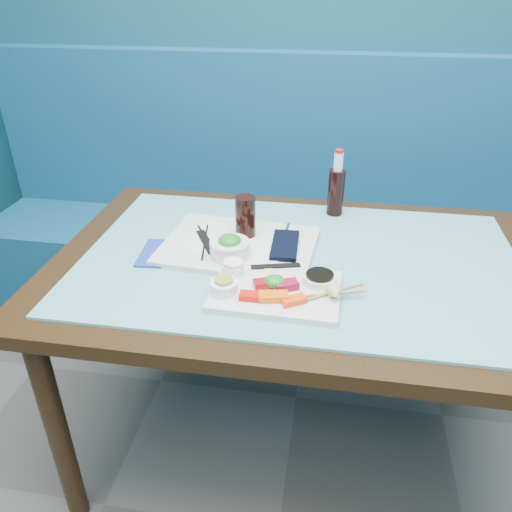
% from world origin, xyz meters
% --- Properties ---
extents(booth_bench, '(3.00, 0.56, 1.17)m').
position_xyz_m(booth_bench, '(0.00, 2.29, 0.37)').
color(booth_bench, navy).
rests_on(booth_bench, ground).
extents(dining_table, '(1.40, 0.90, 0.75)m').
position_xyz_m(dining_table, '(0.00, 1.45, 0.67)').
color(dining_table, black).
rests_on(dining_table, ground).
extents(glass_top, '(1.22, 0.76, 0.01)m').
position_xyz_m(glass_top, '(0.00, 1.45, 0.75)').
color(glass_top, '#5AADB5').
rests_on(glass_top, dining_table).
extents(sashimi_plate, '(0.32, 0.23, 0.02)m').
position_xyz_m(sashimi_plate, '(-0.04, 1.26, 0.77)').
color(sashimi_plate, silver).
rests_on(sashimi_plate, glass_top).
extents(salmon_left, '(0.06, 0.03, 0.02)m').
position_xyz_m(salmon_left, '(-0.09, 1.21, 0.78)').
color(salmon_left, red).
rests_on(salmon_left, sashimi_plate).
extents(salmon_mid, '(0.08, 0.05, 0.02)m').
position_xyz_m(salmon_mid, '(-0.04, 1.21, 0.78)').
color(salmon_mid, '#FF5F0A').
rests_on(salmon_mid, sashimi_plate).
extents(salmon_right, '(0.07, 0.06, 0.01)m').
position_xyz_m(salmon_right, '(0.01, 1.21, 0.78)').
color(salmon_right, '#FF430A').
rests_on(salmon_right, sashimi_plate).
extents(tuna_left, '(0.06, 0.05, 0.02)m').
position_xyz_m(tuna_left, '(-0.07, 1.27, 0.78)').
color(tuna_left, maroon).
rests_on(tuna_left, sashimi_plate).
extents(tuna_right, '(0.07, 0.06, 0.02)m').
position_xyz_m(tuna_right, '(-0.02, 1.27, 0.78)').
color(tuna_right, maroon).
rests_on(tuna_right, sashimi_plate).
extents(seaweed_garnish, '(0.06, 0.06, 0.03)m').
position_xyz_m(seaweed_garnish, '(-0.05, 1.27, 0.79)').
color(seaweed_garnish, '#1E7E1D').
rests_on(seaweed_garnish, sashimi_plate).
extents(ramekin_wasabi, '(0.09, 0.09, 0.03)m').
position_xyz_m(ramekin_wasabi, '(-0.17, 1.23, 0.79)').
color(ramekin_wasabi, white).
rests_on(ramekin_wasabi, sashimi_plate).
extents(wasabi_fill, '(0.05, 0.05, 0.01)m').
position_xyz_m(wasabi_fill, '(-0.17, 1.23, 0.81)').
color(wasabi_fill, olive).
rests_on(wasabi_fill, ramekin_wasabi).
extents(ramekin_ginger, '(0.07, 0.07, 0.02)m').
position_xyz_m(ramekin_ginger, '(-0.16, 1.32, 0.79)').
color(ramekin_ginger, white).
rests_on(ramekin_ginger, sashimi_plate).
extents(ginger_fill, '(0.06, 0.06, 0.01)m').
position_xyz_m(ginger_fill, '(-0.16, 1.32, 0.80)').
color(ginger_fill, white).
rests_on(ginger_fill, ramekin_ginger).
extents(soy_dish, '(0.10, 0.10, 0.02)m').
position_xyz_m(soy_dish, '(0.06, 1.31, 0.78)').
color(soy_dish, white).
rests_on(soy_dish, sashimi_plate).
extents(soy_fill, '(0.09, 0.09, 0.01)m').
position_xyz_m(soy_fill, '(0.06, 1.31, 0.79)').
color(soy_fill, black).
rests_on(soy_fill, soy_dish).
extents(lemon_wedge, '(0.05, 0.04, 0.04)m').
position_xyz_m(lemon_wedge, '(0.10, 1.23, 0.80)').
color(lemon_wedge, '#F0D371').
rests_on(lemon_wedge, sashimi_plate).
extents(chopstick_sleeve, '(0.13, 0.05, 0.00)m').
position_xyz_m(chopstick_sleeve, '(-0.06, 1.37, 0.78)').
color(chopstick_sleeve, black).
rests_on(chopstick_sleeve, sashimi_plate).
extents(wooden_chopstick_a, '(0.23, 0.08, 0.01)m').
position_xyz_m(wooden_chopstick_a, '(0.07, 1.25, 0.78)').
color(wooden_chopstick_a, tan).
rests_on(wooden_chopstick_a, sashimi_plate).
extents(wooden_chopstick_b, '(0.19, 0.14, 0.01)m').
position_xyz_m(wooden_chopstick_b, '(0.08, 1.25, 0.78)').
color(wooden_chopstick_b, '#9D6E4A').
rests_on(wooden_chopstick_b, sashimi_plate).
extents(serving_tray, '(0.46, 0.36, 0.02)m').
position_xyz_m(serving_tray, '(-0.18, 1.48, 0.77)').
color(serving_tray, silver).
rests_on(serving_tray, glass_top).
extents(paper_placemat, '(0.33, 0.27, 0.00)m').
position_xyz_m(paper_placemat, '(-0.18, 1.48, 0.78)').
color(paper_placemat, silver).
rests_on(paper_placemat, serving_tray).
extents(seaweed_bowl, '(0.11, 0.11, 0.04)m').
position_xyz_m(seaweed_bowl, '(-0.19, 1.40, 0.80)').
color(seaweed_bowl, silver).
rests_on(seaweed_bowl, serving_tray).
extents(seaweed_salad, '(0.07, 0.07, 0.03)m').
position_xyz_m(seaweed_salad, '(-0.19, 1.40, 0.82)').
color(seaweed_salad, '#1D7F1F').
rests_on(seaweed_salad, seaweed_bowl).
extents(cola_glass, '(0.08, 0.08, 0.12)m').
position_xyz_m(cola_glass, '(-0.17, 1.53, 0.84)').
color(cola_glass, black).
rests_on(cola_glass, serving_tray).
extents(navy_pouch, '(0.08, 0.17, 0.01)m').
position_xyz_m(navy_pouch, '(-0.04, 1.48, 0.78)').
color(navy_pouch, black).
rests_on(navy_pouch, serving_tray).
extents(fork, '(0.01, 0.08, 0.01)m').
position_xyz_m(fork, '(-0.05, 1.58, 0.78)').
color(fork, white).
rests_on(fork, serving_tray).
extents(black_chopstick_a, '(0.04, 0.21, 0.01)m').
position_xyz_m(black_chopstick_a, '(-0.28, 1.47, 0.78)').
color(black_chopstick_a, black).
rests_on(black_chopstick_a, serving_tray).
extents(black_chopstick_b, '(0.11, 0.20, 0.01)m').
position_xyz_m(black_chopstick_b, '(-0.27, 1.47, 0.78)').
color(black_chopstick_b, black).
rests_on(black_chopstick_b, serving_tray).
extents(tray_sleeve, '(0.10, 0.15, 0.00)m').
position_xyz_m(tray_sleeve, '(-0.27, 1.47, 0.78)').
color(tray_sleeve, black).
rests_on(tray_sleeve, serving_tray).
extents(cola_bottle_body, '(0.07, 0.07, 0.15)m').
position_xyz_m(cola_bottle_body, '(0.09, 1.77, 0.83)').
color(cola_bottle_body, black).
rests_on(cola_bottle_body, glass_top).
extents(cola_bottle_neck, '(0.04, 0.04, 0.06)m').
position_xyz_m(cola_bottle_neck, '(0.09, 1.77, 0.94)').
color(cola_bottle_neck, white).
rests_on(cola_bottle_neck, cola_bottle_body).
extents(cola_bottle_cap, '(0.03, 0.03, 0.01)m').
position_xyz_m(cola_bottle_cap, '(0.09, 1.77, 0.97)').
color(cola_bottle_cap, red).
rests_on(cola_bottle_cap, cola_bottle_neck).
extents(blue_napkin, '(0.17, 0.17, 0.01)m').
position_xyz_m(blue_napkin, '(-0.37, 1.41, 0.76)').
color(blue_napkin, navy).
rests_on(blue_napkin, glass_top).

